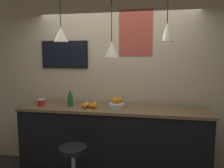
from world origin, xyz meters
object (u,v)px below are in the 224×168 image
object	(u,v)px
juice_bottle	(70,100)
spread_jar	(42,102)
fruit_bowl	(116,104)
mounted_tv	(65,54)
bar_stool	(73,165)

from	to	relation	value
juice_bottle	spread_jar	bearing A→B (deg)	-180.00
fruit_bowl	mounted_tv	bearing A→B (deg)	157.89
bar_stool	spread_jar	size ratio (longest dim) A/B	6.88
juice_bottle	spread_jar	world-z (taller)	juice_bottle
mounted_tv	bar_stool	bearing A→B (deg)	-63.40
bar_stool	fruit_bowl	distance (m)	0.99
juice_bottle	spread_jar	xyz separation A→B (m)	(-0.47, -0.00, -0.05)
juice_bottle	mounted_tv	size ratio (longest dim) A/B	0.30
fruit_bowl	spread_jar	size ratio (longest dim) A/B	2.19
fruit_bowl	juice_bottle	size ratio (longest dim) A/B	0.96
bar_stool	juice_bottle	distance (m)	0.94
mounted_tv	fruit_bowl	bearing A→B (deg)	-22.11
fruit_bowl	spread_jar	distance (m)	1.16
bar_stool	mounted_tv	world-z (taller)	mounted_tv
fruit_bowl	spread_jar	bearing A→B (deg)	-179.63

